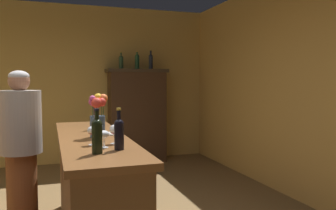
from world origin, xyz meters
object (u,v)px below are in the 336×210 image
Objects in this scene: display_bottle_center at (151,61)px; patron_tall at (21,148)px; wine_bottle_chardonnay at (96,115)px; cheese_plate at (112,134)px; wine_bottle_syrah at (97,134)px; wine_glass_rear at (114,130)px; wine_glass_front at (92,131)px; display_bottle_left at (121,62)px; display_bottle_midleft at (137,61)px; wine_bottle_riesling at (119,132)px; wine_glass_mid at (104,135)px; bar_counter at (93,191)px; flower_arrangement at (98,114)px; display_cabinet at (137,114)px.

display_bottle_center is 0.22× the size of patron_tall.
cheese_plate is at bearing -76.24° from wine_bottle_chardonnay.
wine_bottle_syrah is 2.01× the size of wine_glass_rear.
display_bottle_left reaches higher than wine_glass_front.
wine_bottle_riesling is at bearing -105.77° from display_bottle_midleft.
wine_glass_mid is 3.81m from display_bottle_left.
wine_bottle_chardonnay is at bearing 92.24° from wine_glass_rear.
wine_glass_rear is at bearing 61.74° from wine_bottle_syrah.
bar_counter is 15.37× the size of wine_glass_rear.
patron_tall reaches higher than cheese_plate.
patron_tall is at bearing -175.22° from wine_bottle_chardonnay.
bar_counter is 0.78m from wine_bottle_chardonnay.
flower_arrangement is at bearing -104.87° from display_bottle_left.
display_cabinet reaches higher than wine_glass_rear.
wine_glass_front is at bearing 89.04° from wine_bottle_syrah.
display_bottle_center reaches higher than wine_glass_mid.
display_bottle_center is at bearing 69.54° from wine_glass_rear.
wine_bottle_syrah is at bearing -90.96° from wine_glass_front.
display_cabinet is (1.16, 3.07, 0.38)m from bar_counter.
wine_glass_front is 0.09× the size of patron_tall.
display_bottle_midleft is at bearing 67.60° from wine_bottle_chardonnay.
wine_bottle_syrah is at bearing -111.16° from display_bottle_center.
display_bottle_center is at bearing -0.00° from display_bottle_left.
wine_glass_rear is 0.84× the size of cheese_plate.
wine_glass_mid reaches higher than bar_counter.
display_bottle_left reaches higher than patron_tall.
wine_glass_rear is 0.47× the size of display_bottle_midleft.
wine_bottle_chardonnay is 1.02m from wine_glass_mid.
bar_counter is 7.64× the size of wine_bottle_syrah.
wine_bottle_chardonnay is at bearing 86.22° from wine_glass_mid.
display_bottle_midleft is (1.05, 3.50, 0.75)m from wine_glass_rear.
wine_glass_front is 0.47× the size of display_bottle_left.
display_bottle_center reaches higher than patron_tall.
display_bottle_center reaches higher than display_cabinet.
wine_bottle_chardonnay is at bearing 43.34° from patron_tall.
display_bottle_left is at bearing 77.86° from wine_glass_rear.
wine_bottle_riesling is 1.12m from wine_bottle_chardonnay.
cheese_plate reaches higher than bar_counter.
patron_tall reaches higher than wine_glass_mid.
display_bottle_left reaches higher than wine_bottle_riesling.
display_cabinet is 3.33m from flower_arrangement.
wine_bottle_chardonnay is at bearing 85.18° from flower_arrangement.
wine_glass_front is (-0.05, -0.43, 0.60)m from bar_counter.
wine_glass_front is 0.45× the size of display_bottle_midleft.
display_bottle_midleft reaches higher than wine_glass_rear.
bar_counter is 12.86× the size of cheese_plate.
wine_glass_rear is 0.50m from cheese_plate.
patron_tall is at bearing 116.07° from wine_bottle_syrah.
wine_glass_rear is at bearing -0.95° from wine_glass_front.
display_bottle_midleft is at bearing 180.00° from display_bottle_center.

